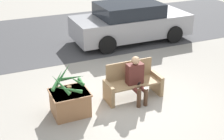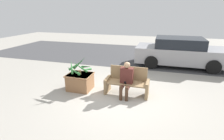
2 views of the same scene
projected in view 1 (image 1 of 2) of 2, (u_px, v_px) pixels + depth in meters
The scene contains 7 objects.
ground_plane at pixel (133, 105), 7.66m from camera, with size 30.00×30.00×0.00m, color #9E998E.
road_surface at pixel (65, 34), 12.69m from camera, with size 20.00×6.00×0.01m, color #424244.
bench at pixel (132, 83), 7.87m from camera, with size 1.46×0.56×0.91m.
person_seated at pixel (136, 78), 7.62m from camera, with size 0.41×0.59×1.15m.
planter_box at pixel (70, 102), 7.18m from camera, with size 0.86×0.74×0.58m.
potted_plant at pixel (69, 82), 6.95m from camera, with size 0.86×0.85×0.59m.
parked_car at pixel (130, 22), 11.67m from camera, with size 4.38×1.98×1.44m.
Camera 1 is at (-3.15, -5.82, 4.00)m, focal length 50.00 mm.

